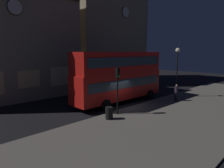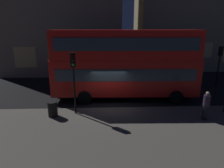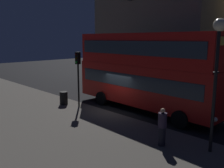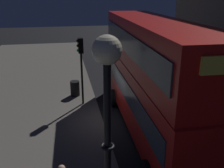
{
  "view_description": "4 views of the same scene",
  "coord_description": "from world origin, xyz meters",
  "views": [
    {
      "loc": [
        -14.4,
        -12.99,
        5.33
      ],
      "look_at": [
        -0.39,
        0.81,
        2.23
      ],
      "focal_mm": 32.73,
      "sensor_mm": 36.0,
      "label": 1
    },
    {
      "loc": [
        -0.35,
        -13.6,
        5.56
      ],
      "look_at": [
        0.25,
        0.88,
        1.34
      ],
      "focal_mm": 31.74,
      "sensor_mm": 36.0,
      "label": 2
    },
    {
      "loc": [
        11.81,
        -11.95,
        4.98
      ],
      "look_at": [
        -0.25,
        -0.24,
        1.88
      ],
      "focal_mm": 39.64,
      "sensor_mm": 36.0,
      "label": 3
    },
    {
      "loc": [
        11.67,
        -2.57,
        6.43
      ],
      "look_at": [
        -1.41,
        -0.02,
        1.55
      ],
      "focal_mm": 40.32,
      "sensor_mm": 36.0,
      "label": 4
    }
  ],
  "objects": [
    {
      "name": "pedestrian",
      "position": [
        5.73,
        -2.85,
        1.02
      ],
      "size": [
        0.4,
        0.4,
        1.77
      ],
      "rotation": [
        0.0,
        0.0,
        2.3
      ],
      "color": "black",
      "rests_on": "sidewalk_slab"
    },
    {
      "name": "litter_bin",
      "position": [
        -3.59,
        -2.03,
        0.6
      ],
      "size": [
        0.59,
        0.59,
        0.96
      ],
      "primitive_type": "cylinder",
      "color": "black",
      "rests_on": "sidewalk_slab"
    },
    {
      "name": "sidewalk_slab",
      "position": [
        0.0,
        -5.56,
        0.06
      ],
      "size": [
        44.0,
        9.52,
        0.12
      ],
      "primitive_type": "cube",
      "color": "#5B564F",
      "rests_on": "ground"
    },
    {
      "name": "double_decker_bus",
      "position": [
        1.26,
        1.33,
        2.99
      ],
      "size": [
        11.22,
        2.99,
        5.33
      ],
      "rotation": [
        0.0,
        0.0,
        -0.03
      ],
      "color": "red",
      "rests_on": "ground"
    },
    {
      "name": "ground_plane",
      "position": [
        0.0,
        0.0,
        0.0
      ],
      "size": [
        80.0,
        80.0,
        0.0
      ],
      "primitive_type": "plane",
      "color": "black"
    },
    {
      "name": "traffic_light_near_kerb",
      "position": [
        -2.23,
        -1.65,
        2.96
      ],
      "size": [
        0.34,
        0.37,
        3.94
      ],
      "rotation": [
        0.0,
        0.0,
        0.09
      ],
      "color": "black",
      "rests_on": "sidewalk_slab"
    },
    {
      "name": "street_lamp",
      "position": [
        7.57,
        -1.85,
        4.32
      ],
      "size": [
        0.52,
        0.52,
        5.65
      ],
      "color": "black",
      "rests_on": "sidewalk_slab"
    },
    {
      "name": "building_with_clock",
      "position": [
        -5.28,
        12.6,
        7.44
      ],
      "size": [
        13.8,
        8.66,
        14.88
      ],
      "color": "tan",
      "rests_on": "ground"
    }
  ]
}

